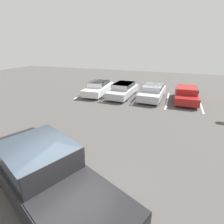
# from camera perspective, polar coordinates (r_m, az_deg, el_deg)

# --- Properties ---
(ground_plane) EXTENTS (60.00, 60.00, 0.00)m
(ground_plane) POSITION_cam_1_polar(r_m,az_deg,el_deg) (6.25, -13.92, -27.95)
(ground_plane) COLOR #4C4947
(stall_stripe_a) EXTENTS (0.12, 5.11, 0.01)m
(stall_stripe_a) POSITION_cam_1_polar(r_m,az_deg,el_deg) (18.57, -8.24, 6.39)
(stall_stripe_a) COLOR white
(stall_stripe_a) RESTS_ON ground_plane
(stall_stripe_b) EXTENTS (0.12, 5.11, 0.01)m
(stall_stripe_b) POSITION_cam_1_polar(r_m,az_deg,el_deg) (17.48, -0.36, 5.68)
(stall_stripe_b) COLOR white
(stall_stripe_b) RESTS_ON ground_plane
(stall_stripe_c) EXTENTS (0.12, 5.11, 0.01)m
(stall_stripe_c) POSITION_cam_1_polar(r_m,az_deg,el_deg) (16.76, 8.35, 4.78)
(stall_stripe_c) COLOR white
(stall_stripe_c) RESTS_ON ground_plane
(stall_stripe_d) EXTENTS (0.12, 5.11, 0.01)m
(stall_stripe_d) POSITION_cam_1_polar(r_m,az_deg,el_deg) (16.46, 17.59, 3.69)
(stall_stripe_d) COLOR white
(stall_stripe_d) RESTS_ON ground_plane
(stall_stripe_e) EXTENTS (0.12, 5.11, 0.01)m
(stall_stripe_e) POSITION_cam_1_polar(r_m,az_deg,el_deg) (16.60, 26.89, 2.50)
(stall_stripe_e) COLOR white
(stall_stripe_e) RESTS_ON ground_plane
(pickup_truck) EXTENTS (6.41, 4.26, 1.92)m
(pickup_truck) POSITION_cam_1_polar(r_m,az_deg,el_deg) (5.95, -20.71, -19.11)
(pickup_truck) COLOR black
(pickup_truck) RESTS_ON ground_plane
(parked_sedan_a) EXTENTS (1.96, 4.73, 1.25)m
(parked_sedan_a) POSITION_cam_1_polar(r_m,az_deg,el_deg) (17.74, -4.37, 8.07)
(parked_sedan_a) COLOR silver
(parked_sedan_a) RESTS_ON ground_plane
(parked_sedan_b) EXTENTS (1.98, 4.81, 1.26)m
(parked_sedan_b) POSITION_cam_1_polar(r_m,az_deg,el_deg) (16.89, 3.69, 7.44)
(parked_sedan_b) COLOR #B7BABF
(parked_sedan_b) RESTS_ON ground_plane
(parked_sedan_c) EXTENTS (2.04, 4.77, 1.25)m
(parked_sedan_c) POSITION_cam_1_polar(r_m,az_deg,el_deg) (16.54, 13.14, 6.61)
(parked_sedan_c) COLOR #B7BABF
(parked_sedan_c) RESTS_ON ground_plane
(parked_sedan_d) EXTENTS (1.90, 4.27, 1.27)m
(parked_sedan_d) POSITION_cam_1_polar(r_m,az_deg,el_deg) (16.52, 23.07, 5.47)
(parked_sedan_d) COLOR maroon
(parked_sedan_d) RESTS_ON ground_plane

